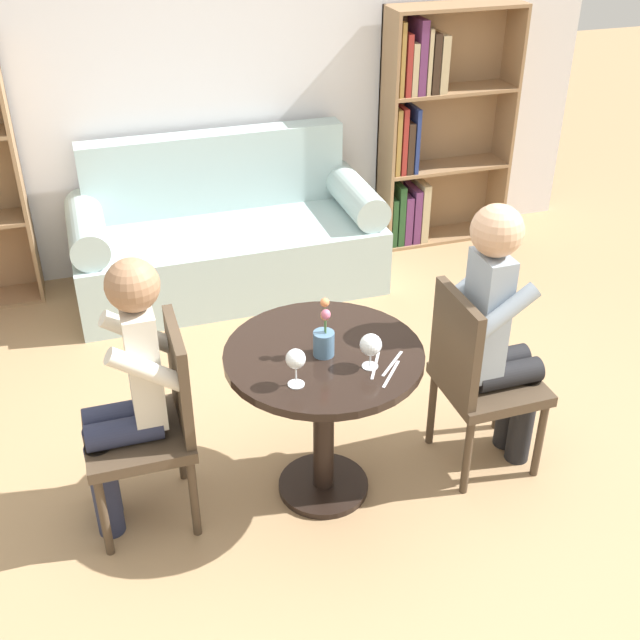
% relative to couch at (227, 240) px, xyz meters
% --- Properties ---
extents(ground_plane, '(16.00, 16.00, 0.00)m').
position_rel_couch_xyz_m(ground_plane, '(0.00, -1.99, -0.31)').
color(ground_plane, tan).
extents(back_wall, '(5.20, 0.05, 2.70)m').
position_rel_couch_xyz_m(back_wall, '(0.00, 0.42, 1.04)').
color(back_wall, silver).
rests_on(back_wall, ground_plane).
extents(round_table, '(0.81, 0.81, 0.73)m').
position_rel_couch_xyz_m(round_table, '(0.00, -1.99, 0.24)').
color(round_table, black).
rests_on(round_table, ground_plane).
extents(couch, '(1.88, 0.80, 0.92)m').
position_rel_couch_xyz_m(couch, '(0.00, 0.00, 0.00)').
color(couch, '#A8C1C1').
rests_on(couch, ground_plane).
extents(bookshelf_right, '(0.89, 0.28, 1.59)m').
position_rel_couch_xyz_m(bookshelf_right, '(1.47, 0.27, 0.48)').
color(bookshelf_right, '#93704C').
rests_on(bookshelf_right, ground_plane).
extents(chair_left, '(0.42, 0.42, 0.90)m').
position_rel_couch_xyz_m(chair_left, '(-0.69, -1.91, 0.18)').
color(chair_left, '#473828').
rests_on(chair_left, ground_plane).
extents(chair_right, '(0.42, 0.42, 0.90)m').
position_rel_couch_xyz_m(chair_right, '(0.69, -2.02, 0.18)').
color(chair_right, '#473828').
rests_on(chair_right, ground_plane).
extents(person_left, '(0.42, 0.34, 1.21)m').
position_rel_couch_xyz_m(person_left, '(-0.78, -1.91, 0.34)').
color(person_left, '#282D47').
rests_on(person_left, ground_plane).
extents(person_right, '(0.42, 0.34, 1.28)m').
position_rel_couch_xyz_m(person_right, '(0.77, -2.02, 0.38)').
color(person_right, black).
rests_on(person_right, ground_plane).
extents(wine_glass_left, '(0.08, 0.08, 0.16)m').
position_rel_couch_xyz_m(wine_glass_left, '(-0.17, -2.17, 0.53)').
color(wine_glass_left, white).
rests_on(wine_glass_left, round_table).
extents(wine_glass_right, '(0.09, 0.09, 0.14)m').
position_rel_couch_xyz_m(wine_glass_right, '(0.14, -2.14, 0.52)').
color(wine_glass_right, white).
rests_on(wine_glass_right, round_table).
extents(flower_vase, '(0.08, 0.08, 0.25)m').
position_rel_couch_xyz_m(flower_vase, '(-0.00, -2.01, 0.51)').
color(flower_vase, slate).
rests_on(flower_vase, round_table).
extents(knife_left_setting, '(0.13, 0.15, 0.00)m').
position_rel_couch_xyz_m(knife_left_setting, '(0.20, -2.22, 0.42)').
color(knife_left_setting, silver).
rests_on(knife_left_setting, round_table).
extents(fork_left_setting, '(0.14, 0.14, 0.00)m').
position_rel_couch_xyz_m(fork_left_setting, '(0.23, -2.15, 0.42)').
color(fork_left_setting, silver).
rests_on(fork_left_setting, round_table).
extents(knife_right_setting, '(0.10, 0.17, 0.00)m').
position_rel_couch_xyz_m(knife_right_setting, '(0.16, -2.14, 0.42)').
color(knife_right_setting, silver).
rests_on(knife_right_setting, round_table).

